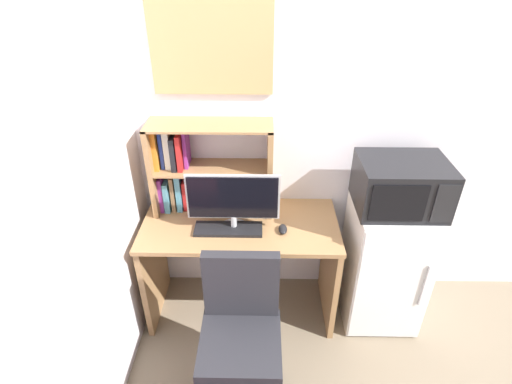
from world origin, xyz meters
The scene contains 10 objects.
wall_back centered at (0.40, 0.02, 1.30)m, with size 6.40×0.04×2.60m, color silver.
desk centered at (-0.93, -0.29, 0.52)m, with size 1.23×0.59×0.75m.
hutch_bookshelf centered at (-1.23, -0.11, 1.05)m, with size 0.75×0.25×0.60m.
monitor centered at (-0.97, -0.35, 0.96)m, with size 0.55×0.17×0.38m.
keyboard centered at (-1.00, -0.37, 0.76)m, with size 0.41×0.14×0.02m, color black.
computer_mouse centered at (-0.67, -0.37, 0.77)m, with size 0.05×0.10×0.03m, color black.
mini_fridge centered at (0.01, -0.30, 0.45)m, with size 0.48×0.50×0.90m.
microwave centered at (0.01, -0.30, 1.05)m, with size 0.51×0.40×0.30m.
desk_chair centered at (-0.90, -0.91, 0.40)m, with size 0.49×0.49×0.91m.
wall_corkboard centered at (-1.09, -0.01, 1.77)m, with size 0.69×0.02×0.55m, color tan.
Camera 1 is at (-0.80, -2.31, 2.23)m, focal length 27.90 mm.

